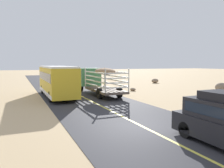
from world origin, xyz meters
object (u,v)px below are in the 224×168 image
at_px(livestock_truck, 95,78).
at_px(boulder_far_horizon, 222,87).
at_px(car_far, 62,79).
at_px(boulder_near_shoulder, 155,81).
at_px(boulder_mid_field, 133,89).
at_px(bus, 57,80).

height_order(livestock_truck, boulder_far_horizon, livestock_truck).
distance_m(car_far, boulder_near_shoulder, 17.43).
bearing_deg(car_far, livestock_truck, -87.75).
distance_m(boulder_mid_field, boulder_far_horizon, 11.05).
relative_size(livestock_truck, boulder_far_horizon, 6.24).
distance_m(livestock_truck, boulder_far_horizon, 15.86).
bearing_deg(livestock_truck, car_far, 92.25).
relative_size(livestock_truck, bus, 0.97).
bearing_deg(boulder_mid_field, boulder_near_shoulder, 42.79).
relative_size(boulder_mid_field, boulder_far_horizon, 0.57).
bearing_deg(boulder_far_horizon, car_far, 125.02).
bearing_deg(car_far, bus, -102.17).
distance_m(bus, boulder_near_shoulder, 21.64).
height_order(boulder_near_shoulder, boulder_far_horizon, boulder_far_horizon).
relative_size(boulder_near_shoulder, boulder_far_horizon, 0.84).
height_order(boulder_mid_field, boulder_far_horizon, boulder_far_horizon).
bearing_deg(boulder_mid_field, boulder_far_horizon, -27.82).
height_order(bus, car_far, bus).
xyz_separation_m(boulder_near_shoulder, boulder_mid_field, (-9.33, -8.63, -0.20)).
relative_size(bus, car_far, 2.27).
height_order(livestock_truck, bus, bus).
bearing_deg(boulder_far_horizon, bus, 168.87).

